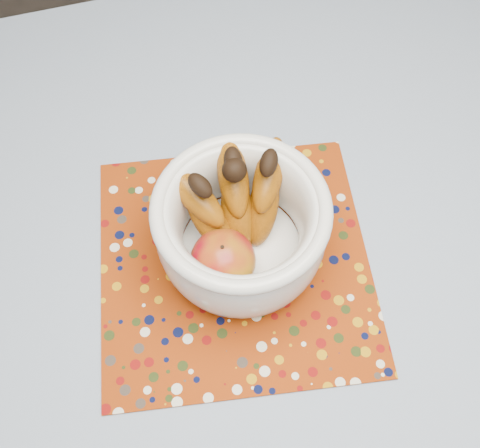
# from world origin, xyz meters

# --- Properties ---
(table) EXTENTS (1.20, 1.20, 0.75)m
(table) POSITION_xyz_m (0.00, 0.00, 0.67)
(table) COLOR brown
(table) RESTS_ON ground
(tablecloth) EXTENTS (1.32, 1.32, 0.01)m
(tablecloth) POSITION_xyz_m (0.00, 0.00, 0.76)
(tablecloth) COLOR slate
(tablecloth) RESTS_ON table
(placemat) EXTENTS (0.45, 0.45, 0.00)m
(placemat) POSITION_xyz_m (-0.07, 0.05, 0.76)
(placemat) COLOR maroon
(placemat) RESTS_ON tablecloth
(fruit_bowl) EXTENTS (0.25, 0.24, 0.17)m
(fruit_bowl) POSITION_xyz_m (-0.06, 0.07, 0.85)
(fruit_bowl) COLOR silver
(fruit_bowl) RESTS_ON placemat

